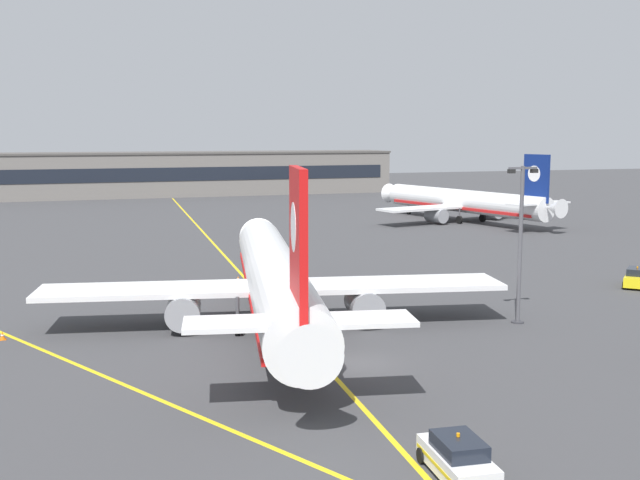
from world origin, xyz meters
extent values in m
plane|color=#3D3D3F|center=(0.00, 0.00, 0.00)|extent=(400.00, 400.00, 0.00)
cube|color=yellow|center=(0.00, 30.00, 0.00)|extent=(12.43, 179.61, 0.01)
cube|color=yellow|center=(-14.00, 2.00, 0.00)|extent=(27.11, 53.79, 0.01)
cylinder|color=white|center=(-2.28, 9.95, 3.50)|extent=(10.68, 36.06, 3.80)
cone|color=white|center=(1.45, 28.89, 3.50)|extent=(4.04, 3.25, 3.61)
cone|color=white|center=(-6.02, -9.08, 3.90)|extent=(3.34, 3.30, 2.85)
cube|color=red|center=(-2.28, 9.95, 2.46)|extent=(10.05, 33.22, 0.44)
cube|color=black|center=(1.08, 27.02, 4.17)|extent=(3.01, 1.63, 0.60)
cube|color=white|center=(-2.16, 10.54, 2.65)|extent=(32.32, 10.89, 0.36)
cylinder|color=gray|center=(-8.44, 10.75, 1.43)|extent=(2.95, 3.98, 2.30)
cylinder|color=black|center=(-8.08, 12.57, 1.43)|extent=(1.95, 0.55, 1.95)
cylinder|color=gray|center=(3.73, 8.36, 1.43)|extent=(2.95, 3.98, 2.30)
cylinder|color=black|center=(4.09, 10.18, 1.43)|extent=(1.95, 0.55, 1.95)
cube|color=red|center=(-5.33, -5.55, 8.05)|extent=(1.32, 4.79, 7.20)
cylinder|color=white|center=(-5.27, -5.26, 8.77)|extent=(0.90, 2.44, 2.40)
cube|color=white|center=(-5.44, -6.14, 4.36)|extent=(11.33, 4.87, 0.24)
cylinder|color=#4C4C51|center=(0.52, 24.18, 1.48)|extent=(0.24, 0.24, 1.60)
cylinder|color=black|center=(0.52, 24.18, 0.45)|extent=(0.57, 0.96, 0.90)
cylinder|color=#4C4C51|center=(-5.22, 8.49, 1.77)|extent=(0.24, 0.24, 1.60)
cylinder|color=black|center=(-5.22, 8.49, 0.65)|extent=(0.64, 1.35, 1.30)
cylinder|color=#4C4C51|center=(-0.11, 7.49, 1.77)|extent=(0.24, 0.24, 1.60)
cylinder|color=black|center=(-0.11, 7.49, 0.65)|extent=(0.64, 1.35, 1.30)
cylinder|color=white|center=(41.69, 62.74, 3.14)|extent=(10.83, 32.22, 3.41)
cone|color=white|center=(37.66, 79.58, 3.14)|extent=(3.69, 3.02, 3.24)
cone|color=white|center=(45.74, 45.80, 3.50)|extent=(3.07, 3.04, 2.56)
cube|color=red|center=(41.69, 62.74, 2.20)|extent=(10.16, 29.69, 0.39)
cube|color=black|center=(38.06, 77.93, 3.74)|extent=(2.72, 1.56, 0.54)
cube|color=white|center=(41.56, 63.26, 2.37)|extent=(28.93, 10.87, 0.32)
cylinder|color=gray|center=(36.36, 61.09, 1.28)|extent=(2.76, 3.62, 2.06)
cylinder|color=black|center=(35.98, 62.71, 1.28)|extent=(1.74, 0.57, 1.75)
cylinder|color=gray|center=(47.19, 63.68, 1.28)|extent=(2.76, 3.62, 2.06)
cylinder|color=black|center=(46.80, 65.30, 1.28)|extent=(1.74, 0.57, 1.75)
cube|color=navy|center=(44.99, 48.95, 7.22)|extent=(1.35, 4.27, 6.46)
cylinder|color=white|center=(44.93, 49.21, 7.87)|extent=(0.89, 2.19, 2.15)
cube|color=white|center=(45.11, 48.42, 3.91)|extent=(10.19, 4.74, 0.22)
cylinder|color=#4C4C51|center=(38.66, 75.39, 1.32)|extent=(0.22, 0.22, 1.44)
cylinder|color=black|center=(38.66, 75.39, 0.40)|extent=(0.54, 0.87, 0.81)
cylinder|color=#4C4C51|center=(39.84, 60.45, 1.59)|extent=(0.22, 0.22, 1.44)
cylinder|color=black|center=(39.84, 60.45, 0.58)|extent=(0.62, 1.22, 1.17)
cylinder|color=#4C4C51|center=(44.38, 61.53, 1.59)|extent=(0.22, 0.22, 1.44)
cylinder|color=black|center=(44.38, 61.53, 0.58)|extent=(0.62, 1.22, 1.17)
cylinder|color=#515156|center=(14.20, 5.48, 5.51)|extent=(0.28, 0.28, 11.02)
cylinder|color=#333338|center=(14.20, 5.48, 0.05)|extent=(0.90, 0.90, 0.10)
cube|color=#515156|center=(14.20, 5.48, 10.87)|extent=(2.20, 0.16, 0.16)
cube|color=black|center=(13.30, 5.48, 10.67)|extent=(0.44, 0.36, 0.28)
cube|color=black|center=(15.10, 5.48, 10.67)|extent=(0.44, 0.36, 0.28)
cube|color=white|center=(-1.88, -15.19, 0.62)|extent=(2.17, 4.34, 0.84)
cube|color=black|center=(-1.89, -15.29, 1.34)|extent=(1.79, 2.44, 0.60)
cylinder|color=orange|center=(-1.88, -15.19, 1.72)|extent=(0.14, 0.14, 0.14)
cube|color=yellow|center=(-1.88, -15.19, 0.62)|extent=(2.19, 4.14, 0.14)
cylinder|color=black|center=(-0.87, -13.73, 0.32)|extent=(0.28, 0.66, 0.64)
cylinder|color=black|center=(-2.62, -13.57, 0.32)|extent=(0.28, 0.66, 0.64)
cube|color=yellow|center=(31.25, 13.34, 0.62)|extent=(4.27, 4.21, 0.84)
cube|color=black|center=(31.32, 13.41, 1.34)|extent=(2.76, 2.74, 0.60)
cylinder|color=orange|center=(31.25, 13.34, 1.72)|extent=(0.14, 0.14, 0.14)
cube|color=yellow|center=(31.25, 13.34, 0.62)|extent=(4.15, 4.10, 0.14)
cylinder|color=black|center=(31.75, 15.05, 0.32)|extent=(0.61, 0.60, 0.64)
cylinder|color=black|center=(29.52, 12.89, 0.32)|extent=(0.61, 0.60, 0.64)
cone|color=orange|center=(-1.11, 26.64, 0.28)|extent=(0.36, 0.36, 0.55)
cylinder|color=white|center=(-1.11, 26.64, 0.30)|extent=(0.23, 0.23, 0.07)
cube|color=orange|center=(-1.11, 26.64, 0.01)|extent=(0.44, 0.44, 0.03)
cone|color=orange|center=(-19.90, 12.21, 0.28)|extent=(0.36, 0.36, 0.55)
cylinder|color=white|center=(-19.90, 12.21, 0.30)|extent=(0.23, 0.23, 0.07)
cube|color=orange|center=(-19.90, 12.21, 0.01)|extent=(0.44, 0.44, 0.03)
cube|color=slate|center=(-1.54, 126.94, 4.47)|extent=(113.50, 12.00, 8.93)
cube|color=black|center=(-1.54, 120.89, 4.87)|extent=(108.96, 0.12, 2.80)
cube|color=#4E4A47|center=(-1.54, 126.94, 9.13)|extent=(113.90, 12.40, 0.40)
camera|label=1|loc=(-16.03, -40.40, 13.21)|focal=43.42mm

